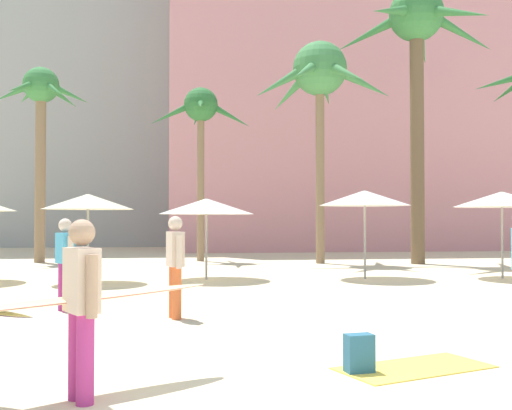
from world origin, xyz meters
The scene contains 14 objects.
hotel_pink centered at (8.54, 30.76, 9.41)m, with size 19.91×9.78×18.81m, color pink.
palm_tree_far_left centered at (8.08, 17.17, 8.58)m, with size 5.98×5.92×10.58m.
palm_tree_center centered at (-6.33, 19.82, 6.09)m, with size 3.74×3.35×7.69m.
palm_tree_right centered at (4.43, 17.92, 7.15)m, with size 5.47×5.44×8.57m.
palm_tree_far_right centered at (-0.06, 19.85, 5.87)m, with size 4.16×4.40×7.07m.
cafe_umbrella_2 centered at (-3.33, 11.53, 2.14)m, with size 2.38×2.38×2.34m.
cafe_umbrella_4 centered at (4.25, 11.73, 2.28)m, with size 2.57×2.57×2.49m.
cafe_umbrella_5 centered at (8.15, 11.33, 2.25)m, with size 2.68×2.68×2.47m.
cafe_umbrella_7 centered at (-0.19, 12.08, 2.04)m, with size 2.66×2.66×2.26m.
beach_towel centered at (1.62, 1.62, 0.01)m, with size 1.73×0.81×0.01m, color #F4CC4C.
backpack centered at (0.94, 1.49, 0.20)m, with size 0.32×0.28×0.42m.
person_far_left centered at (-1.87, 0.93, 0.90)m, with size 2.51×1.69×1.65m.
person_mid_right centered at (-1.03, 5.42, 0.94)m, with size 0.32×0.61×1.71m.
person_near_right centered at (-3.02, 6.50, 0.92)m, with size 0.40×0.56×1.68m.
Camera 1 is at (-1.01, -4.89, 1.64)m, focal length 42.68 mm.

